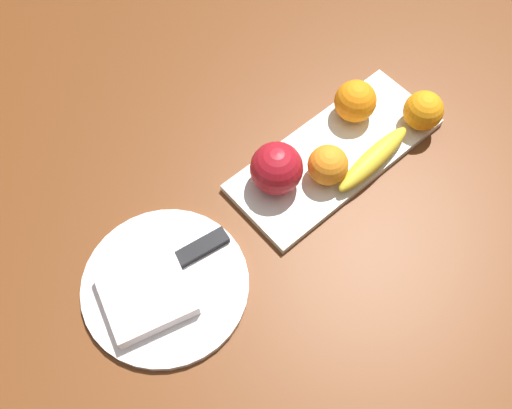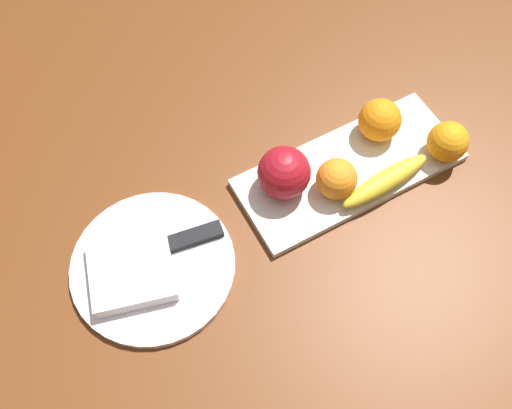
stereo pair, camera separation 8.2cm
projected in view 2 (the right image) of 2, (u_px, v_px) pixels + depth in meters
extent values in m
plane|color=brown|center=(323.00, 185.00, 0.89)|extent=(2.40, 2.40, 0.00)
cube|color=white|center=(350.00, 170.00, 0.90)|extent=(0.36, 0.15, 0.01)
sphere|color=#A61520|center=(284.00, 173.00, 0.84)|extent=(0.08, 0.08, 0.08)
ellipsoid|color=yellow|center=(386.00, 181.00, 0.86)|extent=(0.16, 0.05, 0.03)
sphere|color=orange|center=(337.00, 179.00, 0.84)|extent=(0.06, 0.06, 0.06)
sphere|color=orange|center=(380.00, 120.00, 0.89)|extent=(0.07, 0.07, 0.07)
sphere|color=orange|center=(448.00, 142.00, 0.88)|extent=(0.06, 0.06, 0.06)
cylinder|color=white|center=(153.00, 266.00, 0.82)|extent=(0.24, 0.24, 0.01)
cube|color=white|center=(132.00, 271.00, 0.80)|extent=(0.14, 0.14, 0.02)
cube|color=silver|center=(154.00, 251.00, 0.82)|extent=(0.15, 0.04, 0.00)
cube|color=black|center=(193.00, 237.00, 0.83)|extent=(0.09, 0.04, 0.01)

